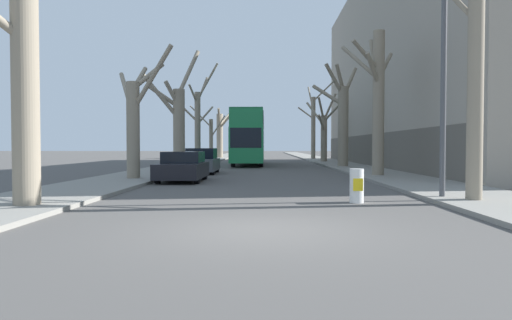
{
  "coord_description": "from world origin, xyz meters",
  "views": [
    {
      "loc": [
        0.1,
        -8.56,
        1.56
      ],
      "look_at": [
        -0.58,
        24.06,
        0.6
      ],
      "focal_mm": 32.0,
      "sensor_mm": 36.0,
      "label": 1
    }
  ],
  "objects": [
    {
      "name": "street_tree_right_1",
      "position": [
        5.78,
        14.84,
        4.08
      ],
      "size": [
        2.75,
        2.94,
        7.43
      ],
      "color": "gray",
      "rests_on": "ground"
    },
    {
      "name": "street_tree_right_3",
      "position": [
        5.79,
        36.2,
        2.98
      ],
      "size": [
        2.92,
        4.27,
        6.68
      ],
      "color": "gray",
      "rests_on": "ground"
    },
    {
      "name": "sidewalk_right",
      "position": [
        6.43,
        50.0,
        0.06
      ],
      "size": [
        3.43,
        120.0,
        0.12
      ],
      "primitive_type": "cube",
      "color": "gray",
      "rests_on": "ground"
    },
    {
      "name": "ground_plane",
      "position": [
        0.0,
        0.0,
        0.0
      ],
      "size": [
        300.0,
        300.0,
        0.0
      ],
      "primitive_type": "plane",
      "color": "#4C4947"
    },
    {
      "name": "street_tree_left_4",
      "position": [
        -5.93,
        41.51,
        2.64
      ],
      "size": [
        3.87,
        2.63,
        6.08
      ],
      "color": "gray",
      "rests_on": "ground"
    },
    {
      "name": "lamp_post",
      "position": [
        5.14,
        4.74,
        5.14
      ],
      "size": [
        1.4,
        0.2,
        9.33
      ],
      "color": "#4C4F54",
      "rests_on": "ground"
    },
    {
      "name": "street_tree_left_5",
      "position": [
        -5.87,
        51.6,
        3.32
      ],
      "size": [
        2.43,
        5.09,
        6.49
      ],
      "color": "gray",
      "rests_on": "ground"
    },
    {
      "name": "building_facade_right",
      "position": [
        13.14,
        27.84,
        7.98
      ],
      "size": [
        10.08,
        39.37,
        15.99
      ],
      "color": "#9E9384",
      "rests_on": "ground"
    },
    {
      "name": "street_tree_right_2",
      "position": [
        5.77,
        25.32,
        3.53
      ],
      "size": [
        3.36,
        2.29,
        7.59
      ],
      "color": "gray",
      "rests_on": "ground"
    },
    {
      "name": "sidewalk_left",
      "position": [
        -6.43,
        50.0,
        0.06
      ],
      "size": [
        3.43,
        120.0,
        0.12
      ],
      "primitive_type": "cube",
      "color": "gray",
      "rests_on": "ground"
    },
    {
      "name": "street_tree_left_1",
      "position": [
        -5.92,
        12.32,
        2.79
      ],
      "size": [
        3.55,
        3.7,
        6.07
      ],
      "color": "gray",
      "rests_on": "ground"
    },
    {
      "name": "parked_car_0",
      "position": [
        -3.62,
        11.85,
        0.64
      ],
      "size": [
        1.89,
        4.12,
        1.33
      ],
      "color": "black",
      "rests_on": "ground"
    },
    {
      "name": "parked_car_1",
      "position": [
        -3.62,
        17.8,
        0.69
      ],
      "size": [
        1.8,
        4.03,
        1.47
      ],
      "color": "#4C5156",
      "rests_on": "ground"
    },
    {
      "name": "street_tree_right_4",
      "position": [
        5.8,
        45.88,
        4.27
      ],
      "size": [
        4.41,
        4.24,
        9.47
      ],
      "color": "gray",
      "rests_on": "ground"
    },
    {
      "name": "double_decker_bus",
      "position": [
        -1.31,
        30.03,
        2.51
      ],
      "size": [
        2.53,
        11.97,
        4.42
      ],
      "color": "#1E7F47",
      "rests_on": "ground"
    },
    {
      "name": "street_tree_left_2",
      "position": [
        -5.92,
        22.55,
        3.32
      ],
      "size": [
        3.68,
        2.59,
        8.39
      ],
      "color": "gray",
      "rests_on": "ground"
    },
    {
      "name": "street_tree_left_0",
      "position": [
        -5.84,
        2.59,
        4.03
      ],
      "size": [
        2.91,
        3.17,
        9.32
      ],
      "color": "gray",
      "rests_on": "ground"
    },
    {
      "name": "street_tree_left_3",
      "position": [
        -5.87,
        31.81,
        3.75
      ],
      "size": [
        3.61,
        3.9,
        8.85
      ],
      "color": "gray",
      "rests_on": "ground"
    },
    {
      "name": "traffic_bollard",
      "position": [
        2.63,
        4.12,
        0.47
      ],
      "size": [
        0.39,
        0.4,
        0.95
      ],
      "color": "white",
      "rests_on": "ground"
    },
    {
      "name": "street_tree_right_0",
      "position": [
        5.73,
        4.02,
        4.24
      ],
      "size": [
        3.85,
        3.58,
        8.81
      ],
      "color": "gray",
      "rests_on": "ground"
    }
  ]
}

